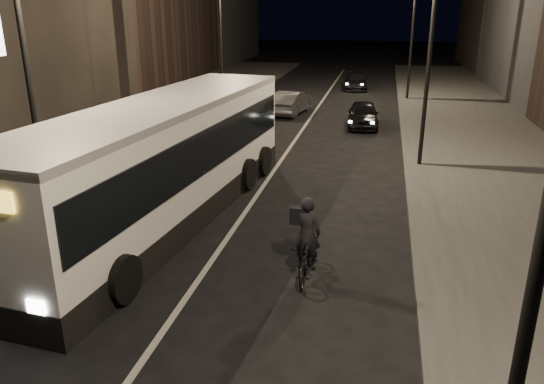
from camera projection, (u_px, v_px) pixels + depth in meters
The scene contains 13 objects.
ground at pixel (176, 313), 11.22m from camera, with size 180.00×180.00×0.00m, color black.
sidewalk_right at pixel (487, 156), 22.47m from camera, with size 7.00×70.00×0.16m, color #343331.
sidewalk_left at pixel (118, 137), 25.75m from camera, with size 7.00×70.00×0.16m, color #343331.
streetlight_right_near at pixel (536, 102), 4.71m from camera, with size 1.20×0.44×8.12m.
streetlight_right_mid at pixel (425, 28), 19.47m from camera, with size 1.20×0.44×8.12m.
streetlight_right_far at pixel (409, 17), 34.23m from camera, with size 1.20×0.44×8.12m.
streetlight_left_near at pixel (31, 37), 14.14m from camera, with size 1.20×0.44×8.12m.
streetlight_left_far at pixel (224, 19), 30.75m from camera, with size 1.20×0.44×8.12m.
city_bus at pixel (164, 157), 15.57m from camera, with size 4.12×13.37×3.55m.
cyclist_on_bicycle at pixel (307, 252), 12.40m from camera, with size 0.66×1.85×2.13m.
car_near at pixel (363, 114), 28.10m from camera, with size 1.56×3.88×1.32m, color black.
car_mid at pixel (291, 102), 31.37m from camera, with size 1.45×4.16×1.37m, color #363638.
car_far at pixel (356, 81), 40.61m from camera, with size 1.72×4.23×1.23m, color black.
Camera 1 is at (3.99, -9.09, 6.18)m, focal length 35.00 mm.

